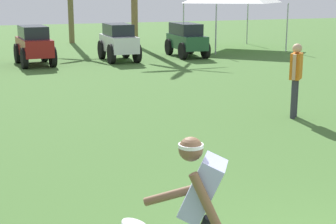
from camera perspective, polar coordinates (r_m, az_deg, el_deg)
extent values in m
cube|color=#9EA3D1|center=(4.44, 3.87, -8.43)|extent=(0.52, 0.50, 0.58)
sphere|color=brown|center=(4.34, 2.54, -4.13)|extent=(0.29, 0.29, 0.21)
cylinder|color=white|center=(4.33, 2.55, -3.75)|extent=(0.30, 0.30, 0.03)
cylinder|color=brown|center=(4.70, 0.71, -9.08)|extent=(0.53, 0.38, 0.27)
cylinder|color=brown|center=(4.26, 4.18, -9.80)|extent=(0.28, 0.22, 0.49)
cylinder|color=#33333D|center=(11.05, 13.74, 1.39)|extent=(0.16, 0.16, 0.82)
cylinder|color=#33333D|center=(11.22, 13.93, 1.56)|extent=(0.16, 0.16, 0.82)
cube|color=orange|center=(11.02, 14.03, 4.94)|extent=(0.38, 0.38, 0.54)
cylinder|color=tan|center=(10.82, 13.80, 4.85)|extent=(0.10, 0.10, 0.52)
cylinder|color=tan|center=(11.22, 14.25, 5.12)|extent=(0.10, 0.10, 0.52)
sphere|color=tan|center=(10.98, 14.13, 6.85)|extent=(0.28, 0.28, 0.20)
cube|color=maroon|center=(19.28, -14.62, 7.02)|extent=(1.10, 2.40, 0.60)
cube|color=#1E232B|center=(19.29, -14.73, 8.56)|extent=(0.94, 1.59, 0.44)
cylinder|color=black|center=(20.01, -16.34, 6.26)|extent=(0.22, 0.73, 0.72)
cylinder|color=black|center=(20.16, -13.57, 6.47)|extent=(0.22, 0.73, 0.72)
cylinder|color=black|center=(18.47, -15.65, 5.76)|extent=(0.22, 0.73, 0.72)
cylinder|color=black|center=(18.64, -12.66, 5.99)|extent=(0.22, 0.73, 0.72)
cube|color=silver|center=(19.95, -5.49, 7.58)|extent=(1.01, 2.36, 0.60)
cube|color=#1E232B|center=(19.96, -5.56, 9.07)|extent=(0.88, 1.56, 0.44)
cylinder|color=black|center=(20.62, -7.36, 6.87)|extent=(0.19, 0.72, 0.72)
cylinder|color=black|center=(20.86, -4.72, 7.01)|extent=(0.19, 0.72, 0.72)
cylinder|color=black|center=(19.11, -6.29, 6.40)|extent=(0.19, 0.72, 0.72)
cylinder|color=black|center=(19.37, -3.46, 6.55)|extent=(0.19, 0.72, 0.72)
cube|color=#235133|center=(21.17, 2.09, 7.80)|extent=(1.06, 2.44, 0.55)
cube|color=#1E232B|center=(21.26, 1.96, 9.19)|extent=(0.92, 1.83, 0.46)
cylinder|color=black|center=(21.82, 0.11, 7.24)|extent=(0.21, 0.67, 0.66)
cylinder|color=black|center=(22.14, 2.48, 7.32)|extent=(0.21, 0.67, 0.66)
cylinder|color=black|center=(20.25, 1.65, 6.77)|extent=(0.21, 0.67, 0.66)
cylinder|color=black|center=(20.60, 4.18, 6.85)|extent=(0.21, 0.67, 0.66)
cylinder|color=#B2B5BA|center=(26.64, 8.79, 9.73)|extent=(0.06, 0.06, 2.10)
cylinder|color=#B2B5BA|center=(25.09, 1.73, 9.67)|extent=(0.06, 0.06, 2.10)
cylinder|color=#B2B5BA|center=(23.67, 13.05, 9.13)|extent=(0.06, 0.06, 2.10)
cylinder|color=#B2B5BA|center=(21.91, 5.33, 9.10)|extent=(0.06, 0.06, 2.10)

